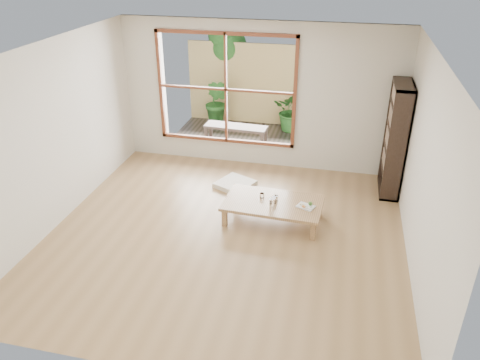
% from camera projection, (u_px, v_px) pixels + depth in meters
% --- Properties ---
extents(ground, '(5.00, 5.00, 0.00)m').
position_uv_depth(ground, '(226.00, 234.00, 6.74)').
color(ground, '#A47F52').
rests_on(ground, ground).
extents(low_table, '(1.49, 0.89, 0.32)m').
position_uv_depth(low_table, '(273.00, 204.00, 6.94)').
color(low_table, tan).
rests_on(low_table, ground).
extents(floor_cushion, '(0.74, 0.74, 0.08)m').
position_uv_depth(floor_cushion, '(235.00, 184.00, 8.01)').
color(floor_cushion, beige).
rests_on(floor_cushion, ground).
extents(bookshelf, '(0.29, 0.83, 1.84)m').
position_uv_depth(bookshelf, '(395.00, 139.00, 7.50)').
color(bookshelf, '#2F211A').
rests_on(bookshelf, ground).
extents(glass_tall, '(0.07, 0.07, 0.14)m').
position_uv_depth(glass_tall, '(272.00, 203.00, 6.77)').
color(glass_tall, silver).
rests_on(glass_tall, low_table).
extents(glass_mid, '(0.07, 0.07, 0.10)m').
position_uv_depth(glass_mid, '(274.00, 200.00, 6.88)').
color(glass_mid, silver).
rests_on(glass_mid, low_table).
extents(glass_short, '(0.06, 0.06, 0.08)m').
position_uv_depth(glass_short, '(276.00, 198.00, 6.95)').
color(glass_short, silver).
rests_on(glass_short, low_table).
extents(glass_small, '(0.06, 0.06, 0.08)m').
position_uv_depth(glass_small, '(262.00, 196.00, 7.02)').
color(glass_small, silver).
rests_on(glass_small, low_table).
extents(food_tray, '(0.29, 0.25, 0.08)m').
position_uv_depth(food_tray, '(307.00, 206.00, 6.79)').
color(food_tray, white).
rests_on(food_tray, low_table).
extents(deck, '(2.80, 2.00, 0.05)m').
position_uv_depth(deck, '(240.00, 139.00, 9.94)').
color(deck, '#362D27').
rests_on(deck, ground).
extents(garden_bench, '(1.28, 0.44, 0.40)m').
position_uv_depth(garden_bench, '(236.00, 129.00, 9.45)').
color(garden_bench, '#2F211A').
rests_on(garden_bench, deck).
extents(bamboo_fence, '(2.80, 0.06, 1.80)m').
position_uv_depth(bamboo_fence, '(250.00, 84.00, 10.39)').
color(bamboo_fence, tan).
rests_on(bamboo_fence, ground).
extents(shrub_right, '(0.84, 0.74, 0.91)m').
position_uv_depth(shrub_right, '(293.00, 110.00, 10.09)').
color(shrub_right, '#2B5B21').
rests_on(shrub_right, deck).
extents(shrub_left, '(0.71, 0.65, 1.04)m').
position_uv_depth(shrub_left, '(217.00, 102.00, 10.39)').
color(shrub_left, '#2B5B21').
rests_on(shrub_left, deck).
extents(garden_tree, '(1.04, 0.85, 2.22)m').
position_uv_depth(garden_tree, '(224.00, 47.00, 10.44)').
color(garden_tree, '#4C3D2D').
rests_on(garden_tree, ground).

